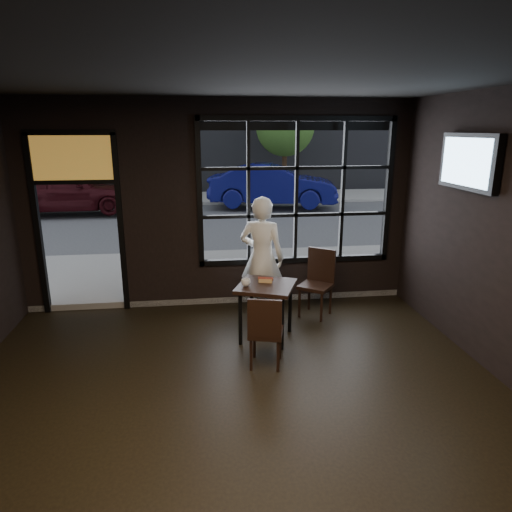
{
  "coord_description": "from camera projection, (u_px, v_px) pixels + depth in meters",
  "views": [
    {
      "loc": [
        -0.33,
        -3.47,
        2.75
      ],
      "look_at": [
        0.4,
        2.2,
        1.15
      ],
      "focal_mm": 32.0,
      "sensor_mm": 36.0,
      "label": 1
    }
  ],
  "objects": [
    {
      "name": "floor",
      "position": [
        243.0,
        447.0,
        4.1
      ],
      "size": [
        6.0,
        7.0,
        0.02
      ],
      "primitive_type": "cube",
      "color": "black",
      "rests_on": "ground"
    },
    {
      "name": "ceiling",
      "position": [
        239.0,
        62.0,
        3.24
      ],
      "size": [
        6.0,
        7.0,
        0.02
      ],
      "primitive_type": "cube",
      "color": "black",
      "rests_on": "ground"
    },
    {
      "name": "window_frame",
      "position": [
        296.0,
        192.0,
        7.11
      ],
      "size": [
        3.06,
        0.12,
        2.28
      ],
      "primitive_type": "cube",
      "color": "black",
      "rests_on": "ground"
    },
    {
      "name": "stained_transom",
      "position": [
        72.0,
        158.0,
        6.55
      ],
      "size": [
        1.2,
        0.06,
        0.7
      ],
      "primitive_type": "cube",
      "color": "orange",
      "rests_on": "ground"
    },
    {
      "name": "street_asphalt",
      "position": [
        203.0,
        177.0,
        27.03
      ],
      "size": [
        60.0,
        41.0,
        0.04
      ],
      "primitive_type": "cube",
      "color": "#545456",
      "rests_on": "ground"
    },
    {
      "name": "building_across",
      "position": [
        199.0,
        35.0,
        24.04
      ],
      "size": [
        28.0,
        12.0,
        15.0
      ],
      "primitive_type": "cube",
      "color": "#5B5956",
      "rests_on": "ground"
    },
    {
      "name": "cafe_table",
      "position": [
        266.0,
        311.0,
        6.12
      ],
      "size": [
        0.93,
        0.93,
        0.77
      ],
      "primitive_type": "cube",
      "rotation": [
        0.0,
        0.0,
        -0.38
      ],
      "color": "black",
      "rests_on": "floor"
    },
    {
      "name": "chair_near",
      "position": [
        266.0,
        330.0,
        5.4
      ],
      "size": [
        0.47,
        0.47,
        0.9
      ],
      "primitive_type": "cube",
      "rotation": [
        0.0,
        0.0,
        2.89
      ],
      "color": "black",
      "rests_on": "floor"
    },
    {
      "name": "chair_window",
      "position": [
        316.0,
        284.0,
        6.83
      ],
      "size": [
        0.61,
        0.61,
        1.01
      ],
      "primitive_type": "cube",
      "rotation": [
        0.0,
        0.0,
        -0.66
      ],
      "color": "black",
      "rests_on": "floor"
    },
    {
      "name": "man",
      "position": [
        262.0,
        258.0,
        6.73
      ],
      "size": [
        0.78,
        0.66,
        1.83
      ],
      "primitive_type": "imported",
      "rotation": [
        0.0,
        0.0,
        2.74
      ],
      "color": "white",
      "rests_on": "floor"
    },
    {
      "name": "hotdog",
      "position": [
        266.0,
        280.0,
        6.09
      ],
      "size": [
        0.21,
        0.13,
        0.06
      ],
      "primitive_type": null,
      "rotation": [
        0.0,
        0.0,
        -0.27
      ],
      "color": "tan",
      "rests_on": "cafe_table"
    },
    {
      "name": "cup",
      "position": [
        246.0,
        283.0,
        5.94
      ],
      "size": [
        0.16,
        0.16,
        0.1
      ],
      "primitive_type": "imported",
      "rotation": [
        0.0,
        0.0,
        -0.42
      ],
      "color": "silver",
      "rests_on": "cafe_table"
    },
    {
      "name": "tv",
      "position": [
        469.0,
        162.0,
        5.49
      ],
      "size": [
        0.13,
        1.15,
        0.67
      ],
      "primitive_type": "cube",
      "color": "black",
      "rests_on": "wall_right"
    },
    {
      "name": "navy_car",
      "position": [
        273.0,
        185.0,
        15.97
      ],
      "size": [
        4.66,
        2.39,
        1.47
      ],
      "primitive_type": "imported",
      "rotation": [
        0.0,
        0.0,
        1.38
      ],
      "color": "#0C0E4D",
      "rests_on": "street_asphalt"
    },
    {
      "name": "maroon_car",
      "position": [
        67.0,
        190.0,
        14.75
      ],
      "size": [
        4.32,
        1.83,
        1.46
      ],
      "primitive_type": "imported",
      "rotation": [
        0.0,
        0.0,
        1.6
      ],
      "color": "black",
      "rests_on": "street_asphalt"
    },
    {
      "name": "tree_left",
      "position": [
        120.0,
        123.0,
        17.66
      ],
      "size": [
        2.45,
        2.45,
        4.18
      ],
      "color": "#332114",
      "rests_on": "street_asphalt"
    },
    {
      "name": "tree_right",
      "position": [
        285.0,
        127.0,
        18.14
      ],
      "size": [
        2.34,
        2.34,
        3.99
      ],
      "color": "#332114",
      "rests_on": "street_asphalt"
    }
  ]
}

